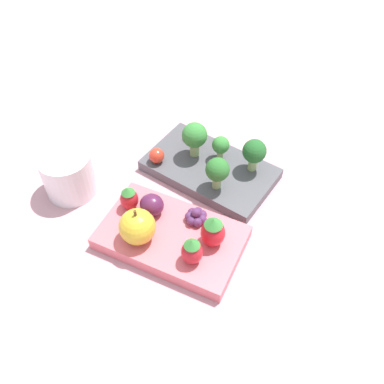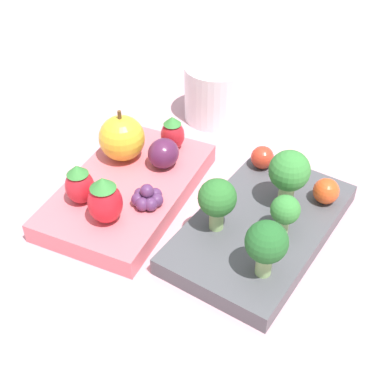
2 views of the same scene
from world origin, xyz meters
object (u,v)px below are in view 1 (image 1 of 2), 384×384
object	(u,v)px
bento_box_savoury	(210,170)
strawberry_1	(129,198)
strawberry_2	(192,251)
drinking_cup	(68,174)
apple	(137,227)
broccoli_floret_1	(195,136)
broccoli_floret_2	(254,152)
cherry_tomato_1	(193,132)
plum	(152,205)
strawberry_0	(213,232)
cherry_tomato_0	(157,156)
broccoli_floret_3	(223,146)
bento_box_fruit	(172,237)
grape_cluster	(196,216)
broccoli_floret_0	(217,171)

from	to	relation	value
bento_box_savoury	strawberry_1	bearing A→B (deg)	-115.24
strawberry_2	drinking_cup	xyz separation A→B (m)	(-0.24, 0.04, -0.01)
apple	strawberry_1	xyz separation A→B (m)	(-0.04, 0.04, -0.01)
broccoli_floret_1	broccoli_floret_2	xyz separation A→B (m)	(0.10, 0.02, -0.00)
cherry_tomato_1	plum	distance (m)	0.18
bento_box_savoury	apple	world-z (taller)	apple
broccoli_floret_1	strawberry_2	world-z (taller)	broccoli_floret_1
strawberry_0	bento_box_savoury	bearing A→B (deg)	118.14
broccoli_floret_1	cherry_tomato_0	size ratio (longest dim) A/B	2.47
broccoli_floret_3	broccoli_floret_2	bearing A→B (deg)	2.95
bento_box_savoury	plum	size ratio (longest dim) A/B	6.02
strawberry_1	drinking_cup	bearing A→B (deg)	-179.59
bento_box_fruit	plum	size ratio (longest dim) A/B	5.76
apple	strawberry_2	distance (m)	0.08
cherry_tomato_0	cherry_tomato_1	bearing A→B (deg)	72.91
broccoli_floret_2	apple	distance (m)	0.22
grape_cluster	strawberry_2	bearing A→B (deg)	-66.53
broccoli_floret_3	strawberry_2	size ratio (longest dim) A/B	0.96
cherry_tomato_1	strawberry_1	distance (m)	0.18
broccoli_floret_0	strawberry_0	bearing A→B (deg)	-66.71
broccoli_floret_3	cherry_tomato_1	world-z (taller)	broccoli_floret_3
broccoli_floret_0	broccoli_floret_3	distance (m)	0.06
broccoli_floret_1	strawberry_0	xyz separation A→B (m)	(0.11, -0.15, -0.01)
bento_box_fruit	strawberry_1	size ratio (longest dim) A/B	5.02
broccoli_floret_1	cherry_tomato_0	xyz separation A→B (m)	(-0.05, -0.04, -0.03)
bento_box_savoury	cherry_tomato_0	world-z (taller)	cherry_tomato_0
broccoli_floret_2	strawberry_2	bearing A→B (deg)	-90.64
broccoli_floret_2	broccoli_floret_3	xyz separation A→B (m)	(-0.05, -0.00, -0.01)
apple	strawberry_2	size ratio (longest dim) A/B	1.33
broccoli_floret_3	bento_box_fruit	bearing A→B (deg)	-88.95
cherry_tomato_0	apple	world-z (taller)	apple
broccoli_floret_3	strawberry_1	xyz separation A→B (m)	(-0.07, -0.16, -0.00)
broccoli_floret_2	cherry_tomato_0	size ratio (longest dim) A/B	2.27
bento_box_fruit	strawberry_1	bearing A→B (deg)	171.00
broccoli_floret_2	plum	size ratio (longest dim) A/B	1.59
broccoli_floret_0	drinking_cup	bearing A→B (deg)	-154.01
strawberry_2	grape_cluster	size ratio (longest dim) A/B	1.37
broccoli_floret_3	strawberry_1	bearing A→B (deg)	-115.02
apple	bento_box_fruit	bearing A→B (deg)	38.14
strawberry_0	strawberry_1	world-z (taller)	strawberry_0
apple	drinking_cup	xyz separation A→B (m)	(-0.16, 0.04, -0.01)
bento_box_fruit	broccoli_floret_2	distance (m)	0.19
cherry_tomato_1	strawberry_1	world-z (taller)	strawberry_1
broccoli_floret_2	broccoli_floret_3	world-z (taller)	broccoli_floret_2
bento_box_fruit	strawberry_0	xyz separation A→B (m)	(0.06, 0.01, 0.04)
broccoli_floret_1	broccoli_floret_2	size ratio (longest dim) A/B	1.09
cherry_tomato_0	strawberry_1	xyz separation A→B (m)	(0.02, -0.10, 0.01)
broccoli_floret_0	apple	size ratio (longest dim) A/B	0.94
bento_box_fruit	strawberry_2	bearing A→B (deg)	-27.67
broccoli_floret_2	broccoli_floret_1	bearing A→B (deg)	-171.25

